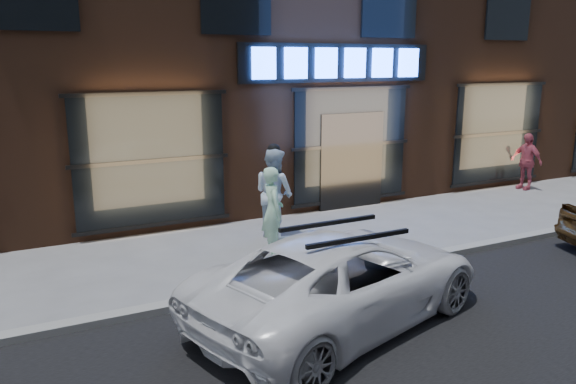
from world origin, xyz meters
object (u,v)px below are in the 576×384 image
Objects in this scene: passerby at (526,161)px; man_bowtie at (273,211)px; white_suv at (342,278)px; man_cap at (274,193)px.

man_bowtie is at bearing -85.49° from passerby.
passerby is 0.35× the size of white_suv.
man_bowtie is 1.05× the size of passerby.
man_cap is 1.17× the size of passerby.
man_bowtie is at bearing -23.61° from white_suv.
passerby is at bearing -101.64° from man_cap.
man_bowtie is 0.36× the size of white_suv.
passerby reaches higher than white_suv.
man_cap is 4.13m from white_suv.
man_cap is at bearing -28.86° from white_suv.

